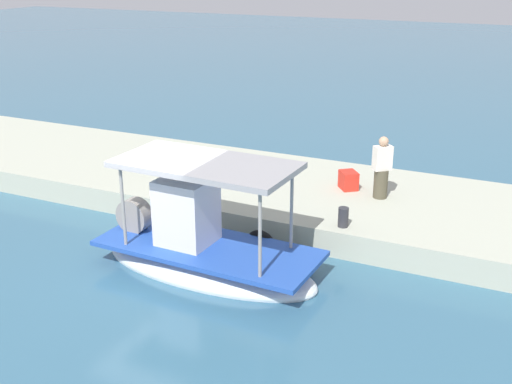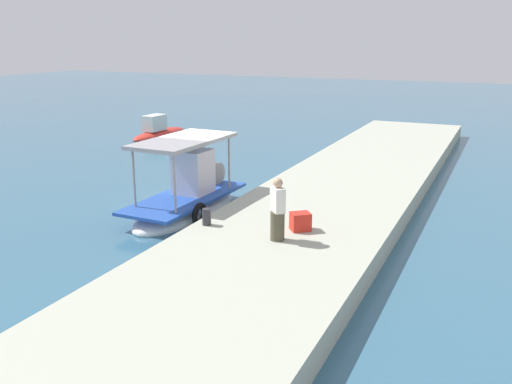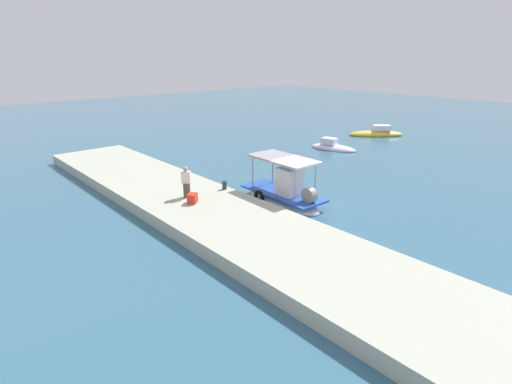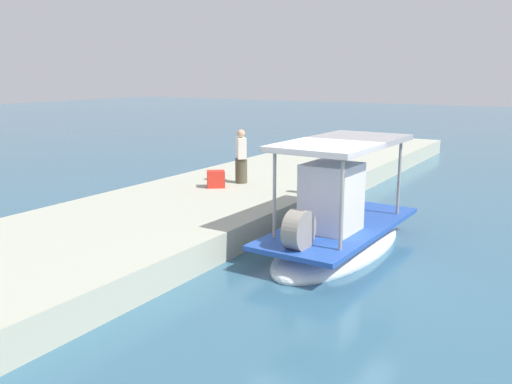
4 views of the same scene
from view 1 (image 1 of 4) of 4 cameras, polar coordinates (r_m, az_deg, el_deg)
The scene contains 6 objects.
ground_plane at distance 14.39m, azimuth -9.05°, elevation -6.39°, with size 120.00×120.00×0.00m, color #35637C.
dock_quay at distance 17.85m, azimuth -1.05°, elevation 0.38°, with size 36.00×5.10×0.64m, color #AFB39F.
main_fishing_boat at distance 13.83m, azimuth -4.70°, elevation -5.20°, with size 5.14×2.14×2.83m.
fisherman_near_bollard at distance 16.30m, azimuth 11.25°, elevation 1.92°, with size 0.51×0.51×1.61m.
mooring_bollard at distance 14.55m, azimuth 7.87°, elevation -2.26°, with size 0.24×0.24×0.46m, color #2D2D33.
cargo_crate at distance 16.94m, azimuth 8.33°, elevation 1.06°, with size 0.50×0.40×0.48m, color red.
Camera 1 is at (-7.44, 10.52, 6.42)m, focal length 44.39 mm.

